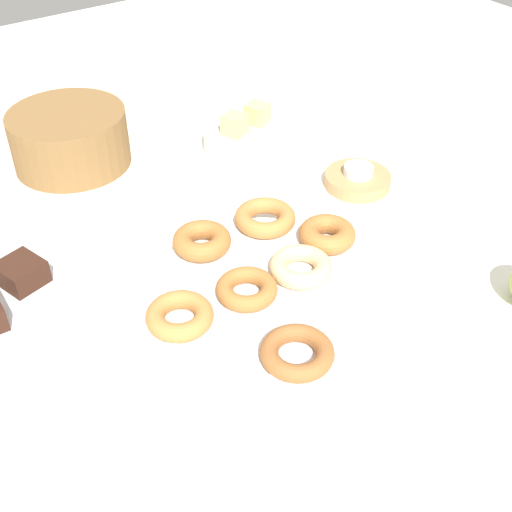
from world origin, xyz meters
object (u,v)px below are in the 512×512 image
Objects in this scene: brownie_far at (21,273)px; melon_chunk_right at (257,114)px; fruit_bowl at (248,140)px; cake_plate at (10,309)px; candle_holder at (357,180)px; basket at (70,139)px; donut_3 at (301,267)px; donut_plate at (269,290)px; donut_5 at (265,218)px; donut_1 at (202,241)px; melon_chunk_left at (235,125)px; donut_2 at (327,234)px; donut_6 at (180,316)px; tealight at (358,171)px; donut_0 at (297,353)px; donut_4 at (247,289)px.

melon_chunk_right is (0.49, 0.15, 0.03)m from brownie_far.
cake_plate is at bearing -160.47° from fruit_bowl.
melon_chunk_right is (0.52, 0.19, 0.05)m from cake_plate.
basket reaches higher than candle_holder.
brownie_far is 0.51× the size of candle_holder.
melon_chunk_right is (0.18, 0.35, 0.03)m from donut_3.
donut_5 is (0.08, 0.11, 0.02)m from donut_plate.
basket is (-0.05, 0.35, 0.02)m from donut_1.
donut_plate is at bearing -116.72° from melon_chunk_left.
donut_2 is 0.10m from donut_5.
cake_plate is at bearing 136.37° from donut_6.
cake_plate is 5.29× the size of tealight.
donut_1 is at bearing 178.09° from donut_5.
donut_2 is (0.17, 0.15, 0.00)m from donut_0.
donut_0 is at bearing -94.57° from donut_1.
brownie_far reaches higher than donut_0.
donut_4 is at bearing -121.36° from melon_chunk_left.
cake_plate is 1.30× the size of basket.
donut_2 reaches higher than donut_4.
donut_0 is at bearing -141.45° from candle_holder.
donut_4 reaches higher than tealight.
donut_4 is 0.31m from cake_plate.
tealight is at bearing -6.26° from brownie_far.
donut_2 is at bearing -103.56° from fruit_bowl.
donut_1 is 0.18m from donut_2.
donut_2 is 2.25× the size of melon_chunk_left.
donut_plate is 0.31m from tealight.
donut_3 is (0.05, -0.01, 0.02)m from donut_plate.
cake_plate is (-0.34, 0.17, -0.02)m from donut_3.
donut_2 is at bearing -61.05° from donut_5.
donut_2 is 0.51× the size of fruit_bowl.
donut_1 is 2.30× the size of melon_chunk_right.
melon_chunk_right is (0.26, 0.23, 0.03)m from donut_1.
brownie_far is at bearing 143.73° from donut_plate.
donut_4 is 0.75× the size of candle_holder.
candle_holder is (0.33, 0.26, -0.02)m from donut_0.
basket reaches higher than donut_3.
donut_5 is (0.11, -0.00, -0.00)m from donut_1.
fruit_bowl is at bearing 61.83° from donut_0.
donut_0 is 0.51m from melon_chunk_left.
donut_2 reaches higher than candle_holder.
basket is 0.31m from fruit_bowl.
melon_chunk_left reaches higher than donut_3.
donut_1 is 0.97× the size of donut_3.
donut_0 is 0.97× the size of donut_5.
donut_plate is 0.05m from donut_3.
donut_5 is 0.57× the size of fruit_bowl.
melon_chunk_left is (0.17, 0.34, 0.05)m from donut_plate.
donut_6 is (-0.13, 0.01, 0.02)m from donut_plate.
donut_4 is 0.44m from melon_chunk_right.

